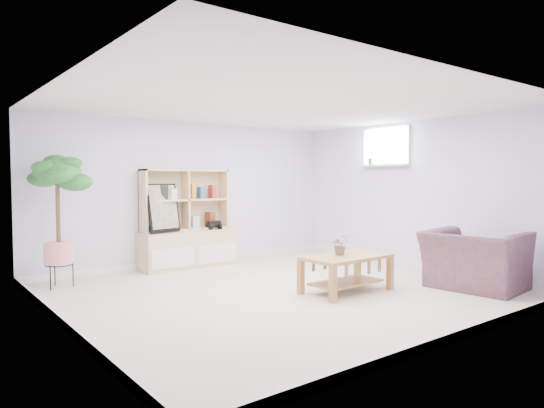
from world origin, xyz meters
TOP-DOWN VIEW (x-y plane):
  - floor at (0.00, 0.00)m, footprint 5.50×5.00m
  - ceiling at (0.00, 0.00)m, footprint 5.50×5.00m
  - walls at (0.00, 0.00)m, footprint 5.51×5.01m
  - baseboard at (0.00, 0.00)m, footprint 5.50×5.00m
  - window at (2.73, 0.60)m, footprint 0.10×0.98m
  - window_sill at (2.67, 0.60)m, footprint 0.14×1.00m
  - storage_unit at (-0.23, 2.24)m, footprint 1.60×0.54m
  - poster at (-0.68, 2.21)m, footprint 0.57×0.24m
  - toy_truck at (0.23, 2.19)m, footprint 0.33×0.24m
  - coffee_table at (0.55, -0.56)m, footprint 1.17×0.66m
  - table_plant at (0.52, -0.48)m, footprint 0.28×0.26m
  - floor_tree at (-2.30, 1.94)m, footprint 0.87×0.87m
  - armchair at (2.01, -1.47)m, footprint 1.15×1.29m
  - sill_plant at (2.67, 0.87)m, footprint 0.17×0.16m

SIDE VIEW (x-z plane):
  - floor at x=0.00m, z-range -0.01..0.01m
  - baseboard at x=0.00m, z-range 0.00..0.10m
  - coffee_table at x=0.55m, z-range 0.00..0.47m
  - armchair at x=2.01m, z-range 0.00..0.87m
  - table_plant at x=0.52m, z-range 0.47..0.73m
  - toy_truck at x=0.23m, z-range 0.60..0.76m
  - storage_unit at x=-0.23m, z-range 0.00..1.60m
  - floor_tree at x=-2.30m, z-range 0.00..1.78m
  - poster at x=-0.68m, z-range 0.60..1.37m
  - walls at x=0.00m, z-range 0.00..2.40m
  - window_sill at x=2.67m, z-range 1.66..1.70m
  - sill_plant at x=2.67m, z-range 1.70..1.95m
  - window at x=2.73m, z-range 1.66..2.34m
  - ceiling at x=0.00m, z-range 2.40..2.40m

